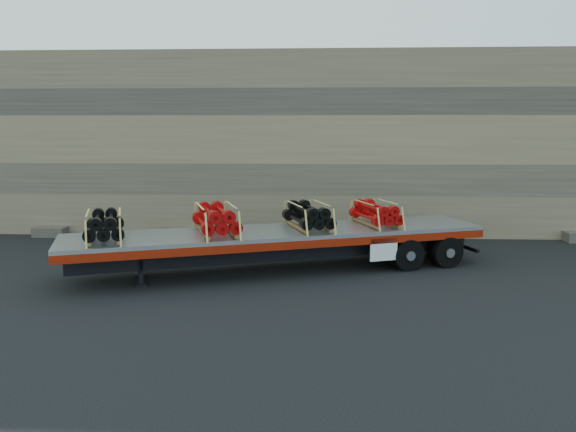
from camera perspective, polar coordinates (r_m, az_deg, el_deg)
name	(u,v)px	position (r m, az deg, el deg)	size (l,w,h in m)	color
ground	(240,270)	(16.75, -4.90, -5.45)	(120.00, 120.00, 0.00)	black
rock_wall	(261,144)	(22.67, -2.76, 7.34)	(44.00, 3.00, 7.00)	#7A6B54
trailer	(279,250)	(16.44, -0.95, -3.51)	(12.18, 2.34, 1.22)	#A9ACB1
bundle_front	(104,226)	(15.69, -18.15, -1.01)	(0.99, 1.99, 0.70)	black
bundle_midfront	(216,220)	(15.87, -7.32, -0.40)	(1.08, 2.16, 0.77)	#AE0909
bundle_midrear	(308,216)	(16.51, 2.04, -0.04)	(1.01, 2.02, 0.72)	black
bundle_rear	(376,214)	(17.32, 8.90, 0.22)	(0.95, 1.90, 0.68)	#AE0909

